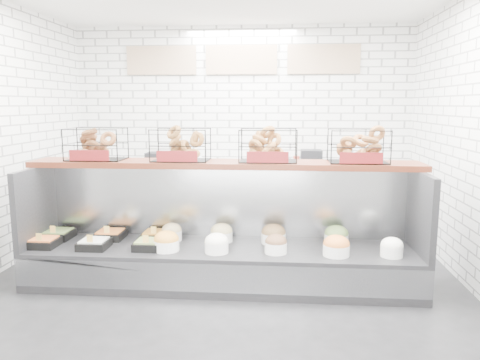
{
  "coord_description": "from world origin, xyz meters",
  "views": [
    {
      "loc": [
        0.58,
        -4.33,
        1.85
      ],
      "look_at": [
        0.17,
        0.45,
        1.07
      ],
      "focal_mm": 35.0,
      "sensor_mm": 36.0,
      "label": 1
    }
  ],
  "objects": [
    {
      "name": "ground",
      "position": [
        0.0,
        0.0,
        0.0
      ],
      "size": [
        5.5,
        5.5,
        0.0
      ],
      "primitive_type": "plane",
      "color": "black",
      "rests_on": "ground"
    },
    {
      "name": "room_shell",
      "position": [
        0.0,
        0.6,
        2.06
      ],
      "size": [
        5.02,
        5.51,
        3.01
      ],
      "color": "white",
      "rests_on": "ground"
    },
    {
      "name": "display_case",
      "position": [
        -0.0,
        0.34,
        0.33
      ],
      "size": [
        4.0,
        0.9,
        1.2
      ],
      "color": "black",
      "rests_on": "ground"
    },
    {
      "name": "bagel_shelf",
      "position": [
        0.0,
        0.52,
        1.39
      ],
      "size": [
        4.1,
        0.5,
        0.4
      ],
      "color": "#3F170D",
      "rests_on": "display_case"
    },
    {
      "name": "prep_counter",
      "position": [
        -0.01,
        2.43,
        0.47
      ],
      "size": [
        4.0,
        0.6,
        1.2
      ],
      "color": "#93969B",
      "rests_on": "ground"
    }
  ]
}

